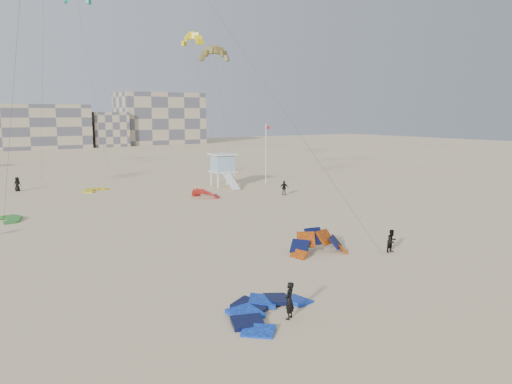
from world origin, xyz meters
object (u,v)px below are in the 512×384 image
kitesurfer_main (289,301)px  lifeguard_tower_near (223,170)px  kite_ground_orange (319,254)px  kite_ground_blue (269,314)px

kitesurfer_main → lifeguard_tower_near: lifeguard_tower_near is taller
kite_ground_orange → lifeguard_tower_near: 33.02m
kite_ground_blue → kite_ground_orange: (8.65, 6.62, 0.00)m
kitesurfer_main → kite_ground_blue: bearing=-95.5°
kite_ground_blue → kite_ground_orange: size_ratio=1.21×
kite_ground_orange → lifeguard_tower_near: lifeguard_tower_near is taller
kite_ground_blue → lifeguard_tower_near: size_ratio=0.82×
kite_ground_orange → lifeguard_tower_near: (10.18, 31.34, 2.12)m
kite_ground_blue → kite_ground_orange: bearing=8.4°
kite_ground_orange → kitesurfer_main: size_ratio=2.35×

